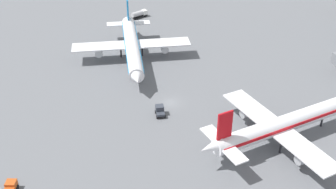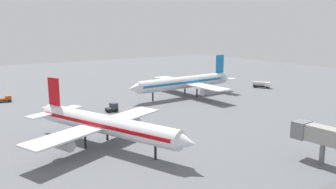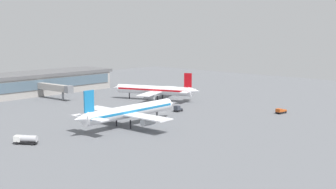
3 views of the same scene
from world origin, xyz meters
The scene contains 6 objects.
ground centered at (0.00, 0.00, 0.00)m, with size 288.00×288.00×0.00m, color slate.
airplane_at_gate centered at (24.56, 8.51, 4.81)m, with size 43.42×34.74×13.23m.
airplane_taxiing centered at (-18.40, -21.51, 4.51)m, with size 32.25×39.10×12.41m.
baggage_tug centered at (-5.04, 3.21, 1.16)m, with size 3.31×2.38×2.30m.
pushback_tractor centered at (-27.70, 33.56, 0.97)m, with size 4.60×2.66×1.90m.
fuel_truck centered at (58.54, 4.53, 1.39)m, with size 5.07×6.30×2.50m.
Camera 2 is at (-44.18, -81.01, 23.25)m, focal length 36.13 mm.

